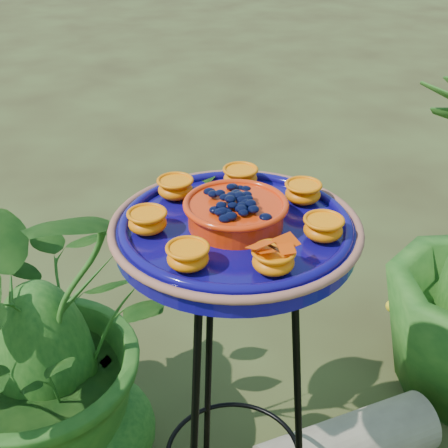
{
  "coord_description": "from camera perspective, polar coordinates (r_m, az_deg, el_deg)",
  "views": [
    {
      "loc": [
        -0.39,
        -0.92,
        1.6
      ],
      "look_at": [
        -0.17,
        0.08,
        1.01
      ],
      "focal_mm": 50.0,
      "sensor_mm": 36.0,
      "label": 1
    }
  ],
  "objects": [
    {
      "name": "driftwood_log",
      "position": [
        2.01,
        11.19,
        -19.39
      ],
      "size": [
        0.58,
        0.28,
        0.18
      ],
      "primitive_type": "cylinder",
      "rotation": [
        0.0,
        1.57,
        0.18
      ],
      "color": "gray",
      "rests_on": "ground"
    },
    {
      "name": "feeder_dish",
      "position": [
        1.22,
        1.07,
        -0.19
      ],
      "size": [
        0.56,
        0.56,
        0.11
      ],
      "rotation": [
        0.0,
        0.0,
        0.2
      ],
      "color": "#0D085D",
      "rests_on": "tripod_stand"
    },
    {
      "name": "shrub_back_left",
      "position": [
        1.81,
        -16.53,
        -9.01
      ],
      "size": [
        1.14,
        1.07,
        1.0
      ],
      "primitive_type": "imported",
      "rotation": [
        0.0,
        0.0,
        0.4
      ],
      "color": "#164412",
      "rests_on": "ground"
    },
    {
      "name": "tripod_stand",
      "position": [
        1.48,
        0.91,
        -14.17
      ],
      "size": [
        0.4,
        0.4,
        0.94
      ],
      "rotation": [
        0.0,
        0.0,
        0.2
      ],
      "color": "black",
      "rests_on": "ground"
    }
  ]
}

